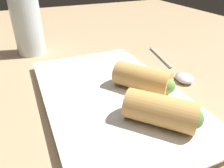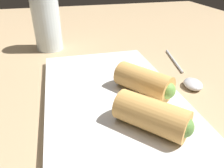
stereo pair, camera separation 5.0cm
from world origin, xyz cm
name	(u,v)px [view 1 (the left image)]	position (x,y,z in cm)	size (l,w,h in cm)	color
table_surface	(105,111)	(0.00, 0.00, 1.00)	(180.00, 140.00, 2.00)	tan
serving_plate	(112,96)	(0.95, -1.71, 2.76)	(35.12, 21.32, 1.50)	white
roll_front_left	(146,80)	(-0.67, -6.93, 5.56)	(9.87, 8.66, 4.11)	#DBA356
roll_front_right	(164,111)	(-8.88, -4.69, 5.56)	(9.56, 9.21, 4.11)	#DBA356
spoon	(181,75)	(2.99, -17.44, 2.68)	(20.27, 5.96, 1.48)	silver
drinking_glass	(28,27)	(28.76, 8.14, 8.62)	(6.75, 6.75, 13.24)	silver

